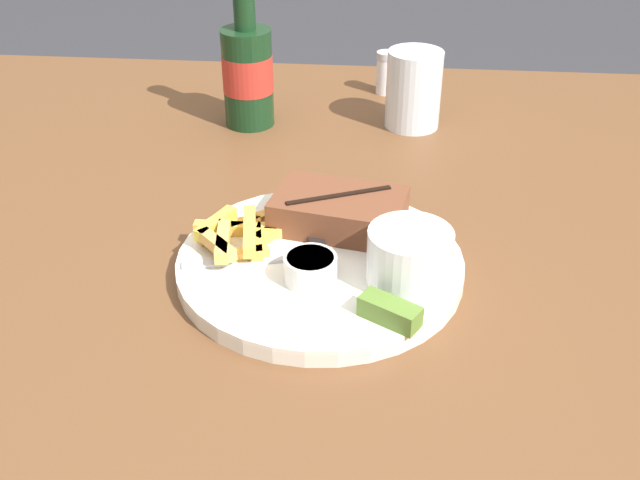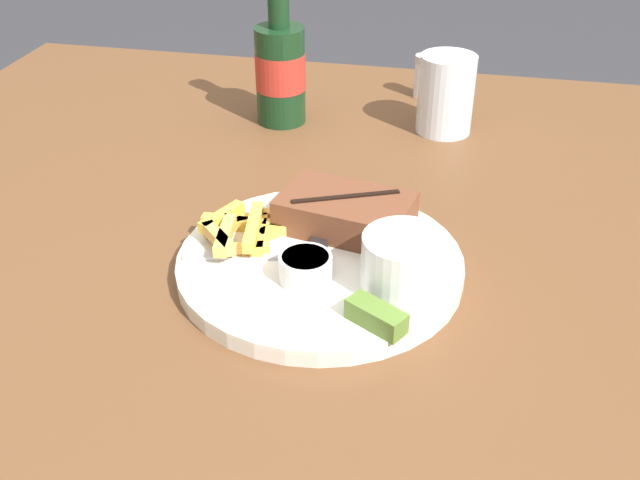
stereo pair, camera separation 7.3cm
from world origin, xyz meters
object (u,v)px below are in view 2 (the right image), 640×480
at_px(steak_portion, 346,212).
at_px(pickle_spear, 376,316).
at_px(knife_utensil, 321,236).
at_px(drinking_glass, 446,94).
at_px(dinner_plate, 320,264).
at_px(coleslaw_cup, 404,260).
at_px(fork_utensil, 245,256).
at_px(beer_bottle, 280,69).
at_px(dipping_sauce_cup, 305,267).
at_px(salt_shaker, 424,76).

bearing_deg(steak_portion, pickle_spear, -70.42).
height_order(knife_utensil, drinking_glass, drinking_glass).
height_order(dinner_plate, steak_portion, steak_portion).
relative_size(coleslaw_cup, pickle_spear, 1.35).
xyz_separation_m(steak_portion, fork_utensil, (-0.09, -0.08, -0.02)).
xyz_separation_m(coleslaw_cup, drinking_glass, (0.01, 0.41, 0.00)).
height_order(beer_bottle, drinking_glass, beer_bottle).
xyz_separation_m(dipping_sauce_cup, drinking_glass, (0.10, 0.41, 0.02)).
distance_m(fork_utensil, salt_shaker, 0.52).
relative_size(dipping_sauce_cup, salt_shaker, 0.78).
distance_m(pickle_spear, fork_utensil, 0.16).
relative_size(knife_utensil, salt_shaker, 2.52).
bearing_deg(dinner_plate, dipping_sauce_cup, -97.69).
bearing_deg(steak_portion, fork_utensil, -138.21).
relative_size(pickle_spear, beer_bottle, 0.27).
xyz_separation_m(dinner_plate, drinking_glass, (0.10, 0.37, 0.04)).
distance_m(dipping_sauce_cup, drinking_glass, 0.42).
distance_m(dinner_plate, pickle_spear, 0.12).
bearing_deg(pickle_spear, salt_shaker, 91.32).
relative_size(fork_utensil, beer_bottle, 0.62).
relative_size(pickle_spear, drinking_glass, 0.55).
relative_size(dipping_sauce_cup, pickle_spear, 0.86).
xyz_separation_m(dinner_plate, salt_shaker, (0.06, 0.49, 0.02)).
bearing_deg(fork_utensil, dipping_sauce_cup, -32.33).
relative_size(dinner_plate, dipping_sauce_cup, 5.63).
bearing_deg(coleslaw_cup, pickle_spear, -105.32).
distance_m(pickle_spear, drinking_glass, 0.47).
xyz_separation_m(coleslaw_cup, beer_bottle, (-0.22, 0.39, 0.03)).
bearing_deg(drinking_glass, pickle_spear, -93.20).
relative_size(steak_portion, pickle_spear, 2.52).
bearing_deg(dipping_sauce_cup, fork_utensil, 160.36).
distance_m(steak_portion, beer_bottle, 0.33).
height_order(dinner_plate, salt_shaker, salt_shaker).
distance_m(coleslaw_cup, pickle_spear, 0.07).
bearing_deg(drinking_glass, salt_shaker, 108.20).
relative_size(dinner_plate, beer_bottle, 1.32).
relative_size(steak_portion, salt_shaker, 2.28).
height_order(drinking_glass, salt_shaker, drinking_glass).
xyz_separation_m(dipping_sauce_cup, salt_shaker, (0.06, 0.53, 0.00)).
height_order(dipping_sauce_cup, beer_bottle, beer_bottle).
bearing_deg(salt_shaker, dinner_plate, -96.51).
xyz_separation_m(dipping_sauce_cup, fork_utensil, (-0.07, 0.02, -0.01)).
bearing_deg(dipping_sauce_cup, pickle_spear, -35.78).
bearing_deg(dinner_plate, fork_utensil, -167.30).
height_order(pickle_spear, drinking_glass, drinking_glass).
bearing_deg(knife_utensil, pickle_spear, -164.68).
distance_m(steak_portion, coleslaw_cup, 0.12).
bearing_deg(knife_utensil, salt_shaker, -22.82).
bearing_deg(beer_bottle, steak_portion, -63.82).
bearing_deg(dipping_sauce_cup, steak_portion, 79.03).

